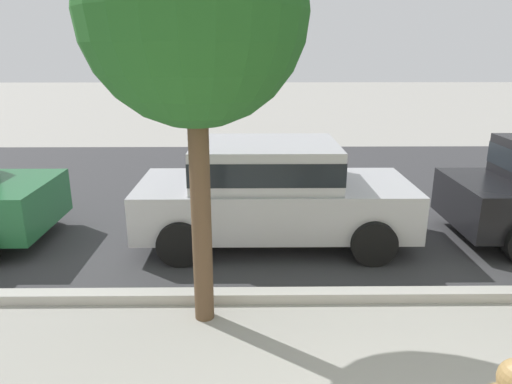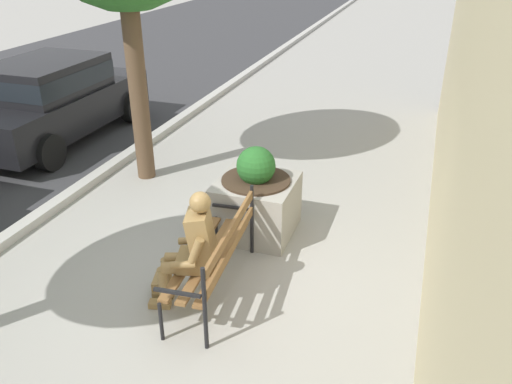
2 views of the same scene
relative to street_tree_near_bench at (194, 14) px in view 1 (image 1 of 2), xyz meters
The scene contains 4 objects.
street_surface 6.33m from the street_tree_near_bench, 65.09° to the left, with size 60.00×9.00×0.01m, color #38383A.
curb_stone 3.91m from the street_tree_near_bench, ahead, with size 60.00×0.20×0.12m, color #B2AFA8.
street_tree_near_bench is the anchor object (origin of this frame).
parked_car_silver 3.31m from the street_tree_near_bench, 69.16° to the left, with size 4.11×1.93×1.56m.
Camera 1 is at (-1.78, -2.10, 2.90)m, focal length 32.94 mm.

